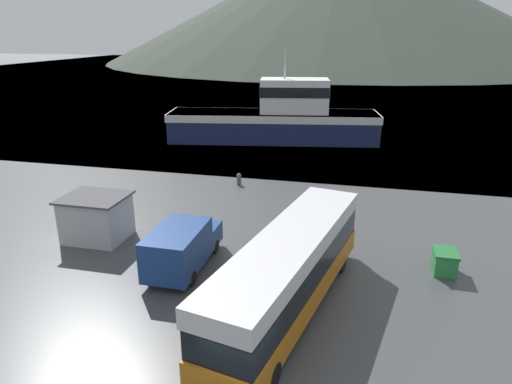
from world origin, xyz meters
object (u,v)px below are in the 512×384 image
tour_bus (290,270)px  delivery_van (182,246)px  fishing_boat (277,118)px  storage_bin (445,262)px  dock_kiosk (97,217)px

tour_bus → delivery_van: bearing=169.1°
delivery_van → fishing_boat: bearing=91.6°
tour_bus → fishing_boat: size_ratio=0.55×
tour_bus → fishing_boat: (-6.36, 30.43, 0.47)m
delivery_van → storage_bin: bearing=11.6°
tour_bus → storage_bin: bearing=47.9°
tour_bus → dock_kiosk: 12.29m
delivery_van → fishing_boat: 28.13m
delivery_van → fishing_boat: fishing_boat is taller
storage_bin → dock_kiosk: bearing=-178.7°
tour_bus → storage_bin: 8.36m
dock_kiosk → delivery_van: bearing=-19.8°
tour_bus → dock_kiosk: bearing=170.5°
delivery_van → storage_bin: delivery_van is taller
fishing_boat → dock_kiosk: fishing_boat is taller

